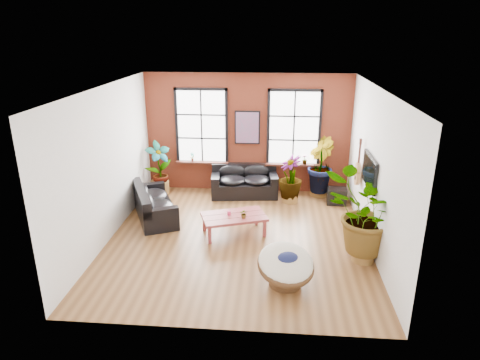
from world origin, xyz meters
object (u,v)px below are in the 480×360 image
object	(u,v)px
sofa_left	(153,204)
papasan_chair	(286,265)
sofa_back	(244,182)
coffee_table	(234,217)

from	to	relation	value
sofa_left	papasan_chair	bearing A→B (deg)	-154.67
sofa_back	sofa_left	world-z (taller)	sofa_back
coffee_table	papasan_chair	distance (m)	2.40
coffee_table	papasan_chair	xyz separation A→B (m)	(1.20, -2.08, 0.00)
sofa_back	papasan_chair	xyz separation A→B (m)	(1.14, -4.66, 0.03)
sofa_back	coffee_table	size ratio (longest dim) A/B	1.18
coffee_table	sofa_back	bearing A→B (deg)	69.14
coffee_table	papasan_chair	world-z (taller)	papasan_chair
sofa_back	coffee_table	distance (m)	2.58
papasan_chair	sofa_left	bearing A→B (deg)	118.66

